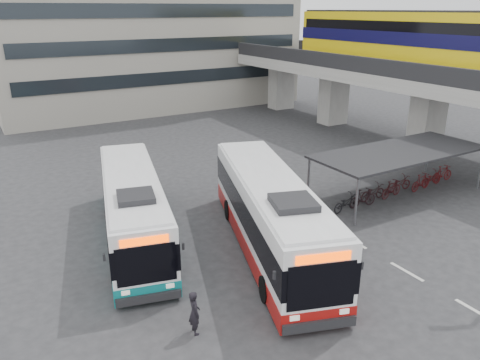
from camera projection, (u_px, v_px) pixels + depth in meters
ground at (309, 255)px, 19.73m from camera, size 120.00×120.00×0.00m
viaduct at (396, 59)px, 35.00m from camera, size 8.00×32.00×9.68m
bike_shelter at (397, 172)px, 25.77m from camera, size 10.00×4.00×2.54m
road_markings at (407, 272)px, 18.51m from camera, size 0.15×7.60×0.01m
bus_main at (270, 214)px, 19.77m from camera, size 6.22×11.99×3.49m
bus_teal at (133, 208)px, 20.70m from camera, size 4.90×11.12×3.21m
pedestrian at (194, 313)px, 14.80m from camera, size 0.42×0.59×1.51m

